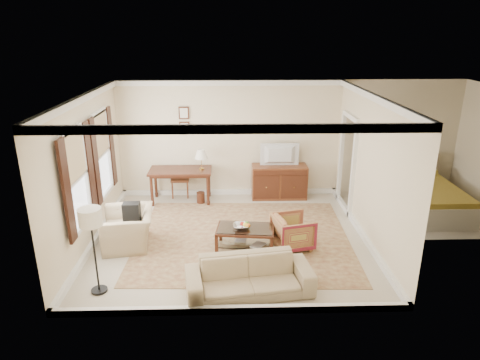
{
  "coord_description": "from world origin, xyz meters",
  "views": [
    {
      "loc": [
        -0.03,
        -7.87,
        4.05
      ],
      "look_at": [
        0.2,
        0.3,
        1.15
      ],
      "focal_mm": 32.0,
      "sensor_mm": 36.0,
      "label": 1
    }
  ],
  "objects_px": {
    "sideboard": "(279,182)",
    "tv": "(280,148)",
    "striped_armchair": "(293,230)",
    "sofa": "(249,271)",
    "club_armchair": "(128,223)",
    "writing_desk": "(181,174)",
    "coffee_table": "(245,233)"
  },
  "relations": [
    {
      "from": "writing_desk",
      "to": "sideboard",
      "type": "height_order",
      "value": "sideboard"
    },
    {
      "from": "striped_armchair",
      "to": "club_armchair",
      "type": "distance_m",
      "value": 3.22
    },
    {
      "from": "coffee_table",
      "to": "sofa",
      "type": "height_order",
      "value": "sofa"
    },
    {
      "from": "coffee_table",
      "to": "striped_armchair",
      "type": "xyz_separation_m",
      "value": [
        0.93,
        0.06,
        0.01
      ]
    },
    {
      "from": "writing_desk",
      "to": "club_armchair",
      "type": "relative_size",
      "value": 1.38
    },
    {
      "from": "sideboard",
      "to": "tv",
      "type": "distance_m",
      "value": 0.87
    },
    {
      "from": "coffee_table",
      "to": "sofa",
      "type": "distance_m",
      "value": 1.45
    },
    {
      "from": "sideboard",
      "to": "coffee_table",
      "type": "relative_size",
      "value": 1.18
    },
    {
      "from": "club_armchair",
      "to": "sideboard",
      "type": "bearing_deg",
      "value": 119.24
    },
    {
      "from": "coffee_table",
      "to": "writing_desk",
      "type": "bearing_deg",
      "value": 120.5
    },
    {
      "from": "writing_desk",
      "to": "striped_armchair",
      "type": "relative_size",
      "value": 2.06
    },
    {
      "from": "striped_armchair",
      "to": "tv",
      "type": "bearing_deg",
      "value": -14.46
    },
    {
      "from": "sofa",
      "to": "striped_armchair",
      "type": "bearing_deg",
      "value": 49.93
    },
    {
      "from": "tv",
      "to": "striped_armchair",
      "type": "distance_m",
      "value": 2.78
    },
    {
      "from": "writing_desk",
      "to": "tv",
      "type": "height_order",
      "value": "tv"
    },
    {
      "from": "tv",
      "to": "sofa",
      "type": "xyz_separation_m",
      "value": [
        -0.95,
        -4.12,
        -0.9
      ]
    },
    {
      "from": "writing_desk",
      "to": "striped_armchair",
      "type": "xyz_separation_m",
      "value": [
        2.41,
        -2.45,
        -0.35
      ]
    },
    {
      "from": "club_armchair",
      "to": "writing_desk",
      "type": "bearing_deg",
      "value": 152.65
    },
    {
      "from": "writing_desk",
      "to": "coffee_table",
      "type": "relative_size",
      "value": 1.3
    },
    {
      "from": "writing_desk",
      "to": "sofa",
      "type": "bearing_deg",
      "value": -69.4
    },
    {
      "from": "tv",
      "to": "sideboard",
      "type": "bearing_deg",
      "value": -90.0
    },
    {
      "from": "coffee_table",
      "to": "tv",
      "type": "bearing_deg",
      "value": 70.26
    },
    {
      "from": "writing_desk",
      "to": "sideboard",
      "type": "relative_size",
      "value": 1.1
    },
    {
      "from": "striped_armchair",
      "to": "sofa",
      "type": "height_order",
      "value": "sofa"
    },
    {
      "from": "tv",
      "to": "striped_armchair",
      "type": "relative_size",
      "value": 1.24
    },
    {
      "from": "sideboard",
      "to": "coffee_table",
      "type": "xyz_separation_m",
      "value": [
        -0.96,
        -2.69,
        -0.07
      ]
    },
    {
      "from": "tv",
      "to": "striped_armchair",
      "type": "bearing_deg",
      "value": 89.35
    },
    {
      "from": "writing_desk",
      "to": "sofa",
      "type": "relative_size",
      "value": 0.74
    },
    {
      "from": "coffee_table",
      "to": "club_armchair",
      "type": "xyz_separation_m",
      "value": [
        -2.28,
        0.25,
        0.12
      ]
    },
    {
      "from": "writing_desk",
      "to": "club_armchair",
      "type": "xyz_separation_m",
      "value": [
        -0.8,
        -2.26,
        -0.24
      ]
    },
    {
      "from": "writing_desk",
      "to": "striped_armchair",
      "type": "bearing_deg",
      "value": -45.51
    },
    {
      "from": "tv",
      "to": "club_armchair",
      "type": "distance_m",
      "value": 4.13
    }
  ]
}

